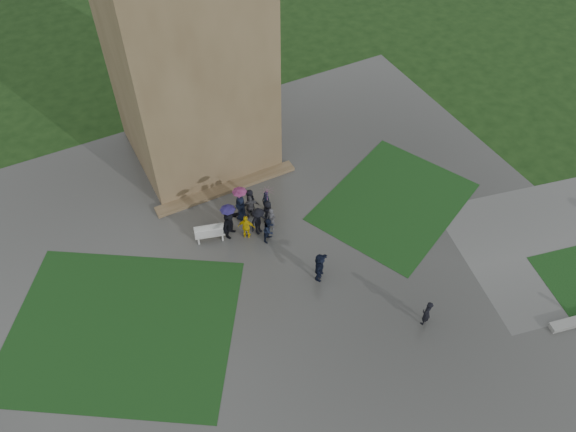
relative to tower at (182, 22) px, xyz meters
name	(u,v)px	position (x,y,z in m)	size (l,w,h in m)	color
ground	(311,322)	(0.00, -15.00, -9.00)	(120.00, 120.00, 0.00)	black
plaza	(292,292)	(0.00, -13.00, -8.99)	(34.00, 34.00, 0.02)	#3A3A37
lawn_inset_left	(122,328)	(-8.50, -11.00, -8.97)	(11.00, 9.00, 0.01)	#123512
lawn_inset_right	(394,202)	(8.50, -10.00, -8.97)	(9.00, 7.00, 0.01)	#123512
tower	(182,22)	(0.00, 0.00, 0.00)	(8.00, 8.00, 18.00)	brown
tower_plinth	(227,188)	(0.00, -4.40, -8.87)	(9.00, 0.80, 0.22)	brown
bench	(210,233)	(-2.39, -7.62, -8.48)	(1.75, 0.96, 0.97)	#BCBBB7
visitor_cluster	(249,214)	(-0.04, -7.87, -7.84)	(3.78, 3.40, 2.57)	black
pedestrian_mid	(320,267)	(1.74, -12.77, -8.09)	(1.65, 0.59, 1.78)	black
pedestrian_near	(427,313)	(5.01, -17.64, -8.14)	(0.61, 0.40, 1.67)	black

